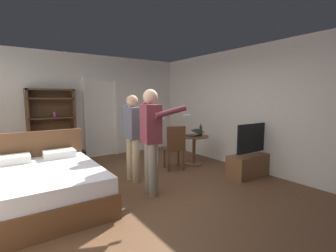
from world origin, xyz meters
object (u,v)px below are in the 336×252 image
wooden_chair (175,146)px  person_striped_shirt (133,132)px  person_blue_shirt (151,135)px  suitcase_dark (73,161)px  bed (43,186)px  bottle_on_table (201,131)px  tv_flatscreen (253,161)px  side_table (194,145)px  laptop (195,134)px  bookshelf (52,124)px

wooden_chair → person_striped_shirt: 1.13m
person_blue_shirt → suitcase_dark: size_ratio=3.25×
bed → suitcase_dark: 1.80m
bottle_on_table → tv_flatscreen: bearing=-74.7°
tv_flatscreen → side_table: size_ratio=1.70×
bed → wooden_chair: (2.66, 0.32, 0.24)m
laptop → bottle_on_table: bearing=-14.4°
bookshelf → bottle_on_table: size_ratio=6.43×
tv_flatscreen → suitcase_dark: bearing=140.0°
bed → bookshelf: (0.52, 2.36, 0.68)m
laptop → person_blue_shirt: 1.96m
person_blue_shirt → wooden_chair: bearing=37.7°
bed → person_blue_shirt: person_blue_shirt is taller
laptop → wooden_chair: (-0.63, -0.06, -0.21)m
side_table → bed: bearing=-172.9°
bookshelf → bottle_on_table: 3.56m
bed → laptop: size_ratio=4.62×
side_table → person_blue_shirt: bearing=-151.4°
bed → side_table: 3.33m
suitcase_dark → bed: bearing=-109.3°
suitcase_dark → bottle_on_table: bearing=-18.8°
bed → person_striped_shirt: size_ratio=1.17×
bottle_on_table → laptop: bearing=165.6°
bed → bookshelf: bearing=77.5°
bed → suitcase_dark: (0.79, 1.61, -0.10)m
bookshelf → person_blue_shirt: bookshelf is taller
tv_flatscreen → person_blue_shirt: 2.35m
bed → tv_flatscreen: tv_flatscreen is taller
bookshelf → wooden_chair: bearing=-43.6°
side_table → bottle_on_table: bottle_on_table is taller
suitcase_dark → laptop: bearing=-19.4°
bed → bookshelf: size_ratio=1.07×
bottle_on_table → bookshelf: bearing=145.3°
wooden_chair → person_blue_shirt: (-1.10, -0.85, 0.46)m
bookshelf → tv_flatscreen: 4.65m
wooden_chair → side_table: bearing=8.7°
person_striped_shirt → bed: bearing=-172.1°
bookshelf → side_table: 3.43m
person_blue_shirt → bottle_on_table: bearing=24.8°
tv_flatscreen → bottle_on_table: (-0.34, 1.23, 0.52)m
person_blue_shirt → suitcase_dark: 2.41m
bed → tv_flatscreen: 3.89m
tv_flatscreen → suitcase_dark: (-2.99, 2.50, -0.10)m
bookshelf → suitcase_dark: bearing=-70.0°
bottle_on_table → bed: bearing=-174.5°
bed → tv_flatscreen: size_ratio=1.62×
laptop → person_striped_shirt: person_striped_shirt is taller
bookshelf → tv_flatscreen: bookshelf is taller
bookshelf → suitcase_dark: size_ratio=3.37×
bookshelf → suitcase_dark: bookshelf is taller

